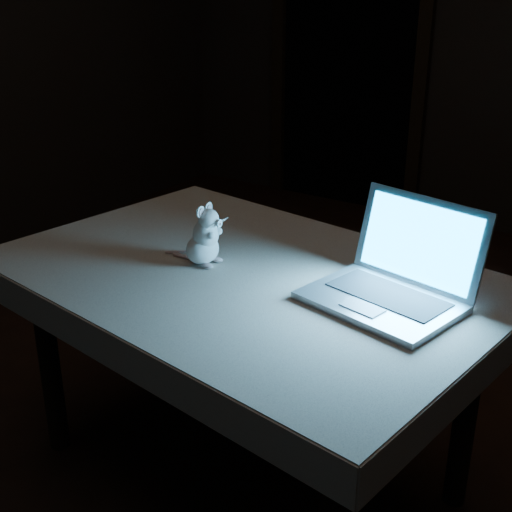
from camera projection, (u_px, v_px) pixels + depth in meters
The scene contains 6 objects.
floor at pixel (283, 475), 2.09m from camera, with size 5.00×5.00×0.00m, color black.
doorway at pixel (350, 34), 4.16m from camera, with size 1.06×0.36×2.13m, color black, non-canonical shape.
table at pixel (246, 379), 1.98m from camera, with size 1.25×0.80×0.67m, color black, non-canonical shape.
tablecloth at pixel (257, 285), 1.87m from camera, with size 1.35×0.90×0.09m, color beige, non-canonical shape.
laptop at pixel (384, 260), 1.61m from camera, with size 0.36×0.31×0.24m, color #A6A7AA, non-canonical shape.
plush_mouse at pixel (202, 234), 1.87m from camera, with size 0.13×0.13×0.17m, color white, non-canonical shape.
Camera 1 is at (0.87, -1.43, 1.43)m, focal length 48.00 mm.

